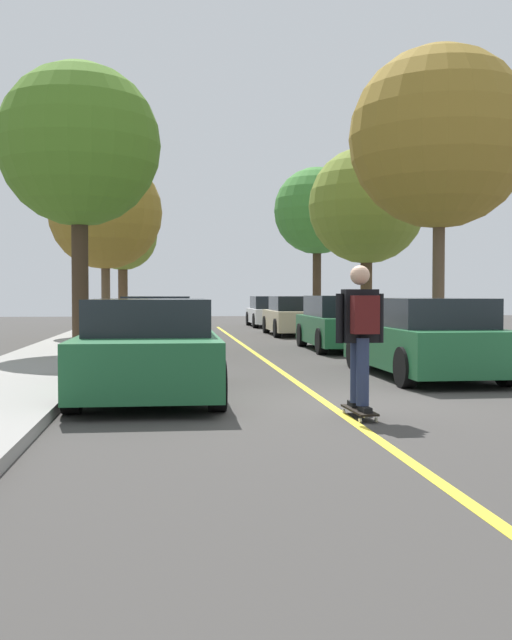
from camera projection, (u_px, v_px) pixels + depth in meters
ground at (328, 404)px, 9.93m from camera, size 80.00×80.00×0.00m
center_line at (283, 373)px, 13.91m from camera, size 0.12×39.20×0.01m
parked_car_left_nearest at (149, 348)px, 10.76m from camera, size 2.00×4.37×1.39m
parked_car_left_near at (158, 327)px, 17.78m from camera, size 1.92×4.14×1.41m
parked_car_right_nearest at (424, 338)px, 13.24m from camera, size 1.93×4.46×1.39m
parked_car_right_near at (341, 323)px, 19.64m from camera, size 1.87×4.26×1.42m
parked_car_right_far at (296, 316)px, 26.73m from camera, size 2.00×4.36×1.38m
parked_car_right_farthest at (270, 312)px, 33.74m from camera, size 1.87×4.13×1.36m
street_tree_left_nearest at (79, 146)px, 17.27m from camera, size 3.74×3.74×6.62m
street_tree_left_near at (105, 213)px, 24.14m from camera, size 3.64×3.64×5.77m
street_tree_left_far at (123, 237)px, 32.87m from camera, size 3.01×3.01×5.38m
street_tree_right_nearest at (440, 138)px, 17.40m from camera, size 4.19×4.19×7.04m
street_tree_right_near at (367, 206)px, 23.88m from camera, size 3.70×3.70×5.99m
street_tree_right_far at (317, 211)px, 31.97m from camera, size 3.68×3.68×6.71m
skateboard at (359, 410)px, 8.85m from camera, size 0.26×0.85×0.10m
skateboarder at (361, 328)px, 8.79m from camera, size 0.58×0.70×1.69m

